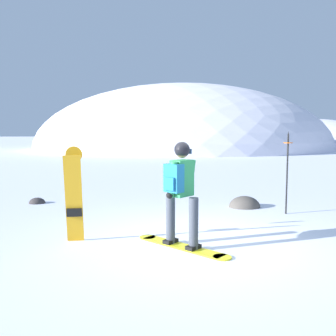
{
  "coord_description": "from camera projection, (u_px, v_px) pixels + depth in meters",
  "views": [
    {
      "loc": [
        -1.22,
        -5.93,
        1.87
      ],
      "look_at": [
        -0.11,
        2.79,
        1.0
      ],
      "focal_mm": 39.14,
      "sensor_mm": 36.0,
      "label": 1
    }
  ],
  "objects": [
    {
      "name": "piste_marker_near",
      "position": [
        287.0,
        167.0,
        8.27
      ],
      "size": [
        0.2,
        0.2,
        1.88
      ],
      "color": "black",
      "rests_on": "ground"
    },
    {
      "name": "spare_snowboard",
      "position": [
        74.0,
        194.0,
        6.11
      ],
      "size": [
        0.28,
        0.35,
        1.63
      ],
      "color": "orange",
      "rests_on": "ground"
    },
    {
      "name": "snowboarder_main",
      "position": [
        181.0,
        192.0,
        5.84
      ],
      "size": [
        1.31,
        1.45,
        1.71
      ],
      "color": "yellow",
      "rests_on": "ground"
    },
    {
      "name": "rock_mid",
      "position": [
        37.0,
        203.0,
        9.62
      ],
      "size": [
        0.42,
        0.36,
        0.3
      ],
      "color": "#383333",
      "rests_on": "ground"
    },
    {
      "name": "ridge_peak_main",
      "position": [
        183.0,
        149.0,
        41.35
      ],
      "size": [
        32.38,
        29.14,
        14.17
      ],
      "color": "white",
      "rests_on": "ground"
    },
    {
      "name": "rock_dark",
      "position": [
        244.0,
        207.0,
        9.13
      ],
      "size": [
        0.78,
        0.67,
        0.55
      ],
      "color": "#4C4742",
      "rests_on": "ground"
    },
    {
      "name": "ground_plane",
      "position": [
        195.0,
        243.0,
        6.19
      ],
      "size": [
        300.0,
        300.0,
        0.0
      ],
      "primitive_type": "plane",
      "color": "white"
    },
    {
      "name": "ridge_peak_far",
      "position": [
        310.0,
        143.0,
        60.07
      ],
      "size": [
        21.68,
        19.51,
        7.96
      ],
      "color": "white",
      "rests_on": "ground"
    }
  ]
}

